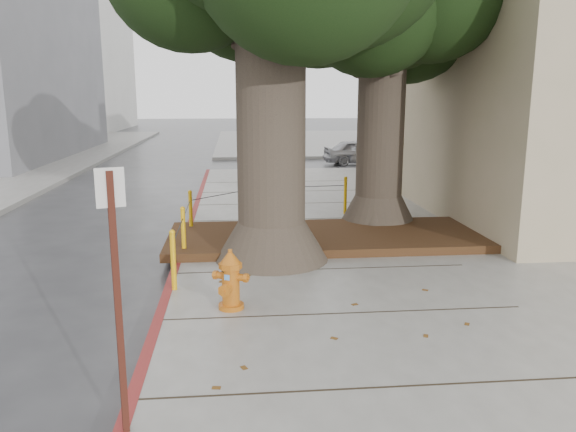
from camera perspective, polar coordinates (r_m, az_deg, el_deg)
name	(u,v)px	position (r m, az deg, el deg)	size (l,w,h in m)	color
ground	(307,325)	(7.80, 1.97, -11.00)	(140.00, 140.00, 0.00)	#28282B
sidewalk_far	(338,141)	(37.87, 5.14, 7.59)	(16.00, 20.00, 0.15)	slate
curb_red	(177,269)	(10.12, -11.26, -5.28)	(0.14, 26.00, 0.16)	maroon
planter_bed	(326,237)	(11.51, 3.92, -2.12)	(6.40, 2.60, 0.16)	black
building_far_white	(45,43)	(54.70, -23.48, 15.85)	(12.00, 18.00, 15.00)	silver
building_side_white	(517,71)	(37.22, 22.25, 13.50)	(10.00, 10.00, 9.00)	silver
building_side_grey	(558,53)	(45.44, 25.76, 14.71)	(12.00, 14.00, 12.00)	slate
tree_far	(399,2)	(13.08, 11.20, 20.53)	(4.50, 3.80, 7.17)	#4C3F33
bollard_ring	(239,213)	(11.73, -4.98, 0.30)	(3.79, 5.39, 0.95)	#E9A80C
fire_hydrant	(230,280)	(7.85, -5.86, -6.48)	(0.47, 0.47, 0.85)	#C56414
signpost	(117,289)	(4.95, -16.99, -7.07)	(0.23, 0.10, 2.35)	#471911
car_silver	(360,152)	(25.73, 7.35, 6.48)	(1.33, 3.29, 1.12)	#A6A6AB
car_red	(456,148)	(28.08, 16.70, 6.65)	(1.30, 3.72, 1.23)	maroon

